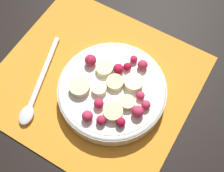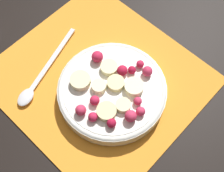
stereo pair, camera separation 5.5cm
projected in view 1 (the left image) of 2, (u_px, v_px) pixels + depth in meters
ground_plane at (95, 82)px, 0.61m from camera, size 3.00×3.00×0.00m
placemat at (95, 81)px, 0.60m from camera, size 0.37×0.34×0.01m
fruit_bowl at (112, 91)px, 0.57m from camera, size 0.20×0.20×0.05m
spoon at (34, 96)px, 0.58m from camera, size 0.07×0.19×0.01m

